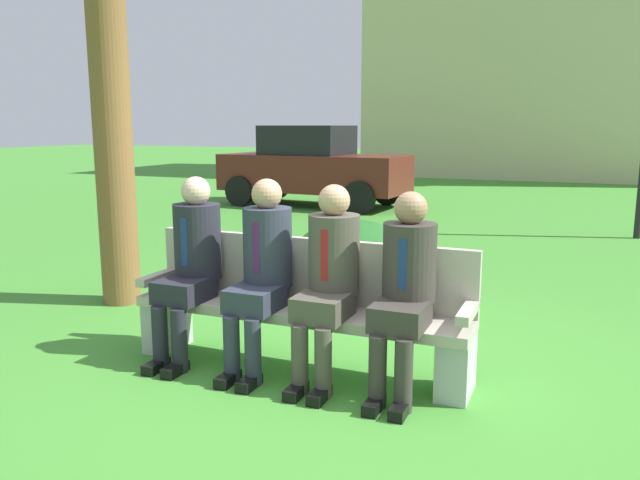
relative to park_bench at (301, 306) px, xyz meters
name	(u,v)px	position (x,y,z in m)	size (l,w,h in m)	color
ground_plane	(343,372)	(0.31, 0.01, -0.44)	(80.00, 80.00, 0.00)	#40892F
park_bench	(301,306)	(0.00, 0.00, 0.00)	(2.39, 0.44, 0.90)	#B7AD9E
seated_man_leftmost	(191,258)	(-0.81, -0.13, 0.30)	(0.34, 0.72, 1.32)	#23232D
seated_man_centerleft	(262,265)	(-0.23, -0.13, 0.30)	(0.34, 0.72, 1.32)	#2D3342
seated_man_centerright	(329,273)	(0.26, -0.13, 0.29)	(0.34, 0.72, 1.30)	#4C473D
seated_man_rightmost	(405,283)	(0.77, -0.13, 0.28)	(0.34, 0.72, 1.28)	#38332D
shrub_near_bench	(354,259)	(-0.28, 1.86, -0.05)	(1.23, 1.13, 0.77)	#215C23
parked_car_near	(313,166)	(-3.51, 8.30, 0.40)	(3.99, 1.90, 1.68)	#591E19
building_backdrop	(562,16)	(0.76, 19.27, 4.82)	(12.51, 6.37, 10.46)	beige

